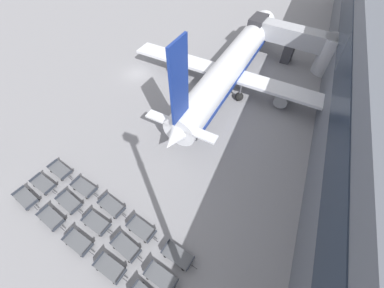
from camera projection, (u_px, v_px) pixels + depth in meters
ground_plane at (137, 73)px, 41.47m from camera, size 500.00×500.00×0.00m
jet_bridge at (303, 44)px, 40.34m from camera, size 16.87×6.02×6.40m
airplane at (230, 66)px, 36.71m from camera, size 33.13×37.83×14.66m
baggage_dolly_row_near_col_a at (26, 199)px, 25.89m from camera, size 3.73×2.04×0.92m
baggage_dolly_row_near_col_b at (51, 219)px, 24.47m from camera, size 3.73×1.99×0.92m
baggage_dolly_row_near_col_c at (79, 243)px, 22.96m from camera, size 3.73×1.87×0.92m
baggage_dolly_row_near_col_d at (110, 268)px, 21.54m from camera, size 3.73×1.85×0.92m
baggage_dolly_row_mid_a_col_a at (44, 184)px, 27.00m from camera, size 3.73×1.91×0.92m
baggage_dolly_row_mid_a_col_b at (69, 203)px, 25.59m from camera, size 3.73×2.06×0.92m
baggage_dolly_row_mid_a_col_c at (97, 223)px, 24.16m from camera, size 3.73×1.87×0.92m
baggage_dolly_row_mid_a_col_d at (126, 248)px, 22.67m from camera, size 3.73×2.06×0.92m
baggage_dolly_row_mid_a_col_e at (161, 277)px, 21.08m from camera, size 3.73×1.87×0.92m
baggage_dolly_row_mid_b_col_a at (60, 170)px, 28.19m from camera, size 3.73×2.01×0.92m
baggage_dolly_row_mid_b_col_b at (84, 188)px, 26.72m from camera, size 3.73×1.89×0.92m
baggage_dolly_row_mid_b_col_c at (112, 206)px, 25.32m from camera, size 3.73×2.01×0.92m
baggage_dolly_row_mid_b_col_d at (142, 229)px, 23.78m from camera, size 3.73×1.96×0.92m
baggage_dolly_row_mid_b_col_e at (178, 255)px, 22.23m from camera, size 3.73×1.88×0.92m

